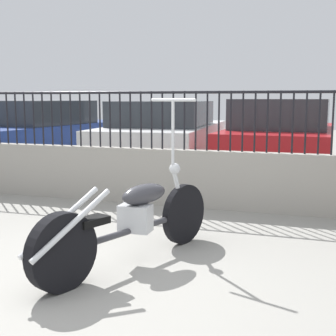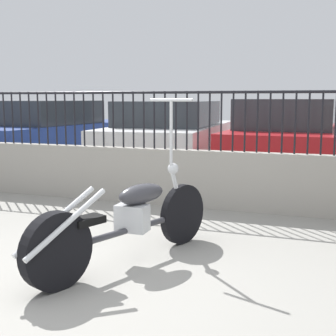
{
  "view_description": "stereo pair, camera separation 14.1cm",
  "coord_description": "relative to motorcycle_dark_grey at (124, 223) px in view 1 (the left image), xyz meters",
  "views": [
    {
      "loc": [
        1.9,
        -3.04,
        1.46
      ],
      "look_at": [
        0.32,
        1.78,
        0.7
      ],
      "focal_mm": 50.0,
      "sensor_mm": 36.0,
      "label": 1
    },
    {
      "loc": [
        2.03,
        -2.99,
        1.46
      ],
      "look_at": [
        0.32,
        1.78,
        0.7
      ],
      "focal_mm": 50.0,
      "sensor_mm": 36.0,
      "label": 2
    }
  ],
  "objects": [
    {
      "name": "ground_plane",
      "position": [
        -0.31,
        -0.58,
        -0.39
      ],
      "size": [
        40.0,
        40.0,
        0.0
      ],
      "primitive_type": "plane",
      "color": "gray"
    },
    {
      "name": "low_wall",
      "position": [
        -0.31,
        2.39,
        -0.0
      ],
      "size": [
        10.73,
        0.18,
        0.77
      ],
      "color": "#9E998E",
      "rests_on": "ground_plane"
    },
    {
      "name": "fence_railing",
      "position": [
        -0.31,
        2.39,
        0.89
      ],
      "size": [
        10.73,
        0.04,
        0.78
      ],
      "color": "black",
      "rests_on": "low_wall"
    },
    {
      "name": "motorcycle_dark_grey",
      "position": [
        0.0,
        0.0,
        0.0
      ],
      "size": [
        0.94,
        2.06,
        1.46
      ],
      "rotation": [
        0.0,
        0.0,
        1.2
      ],
      "color": "black",
      "rests_on": "ground_plane"
    },
    {
      "name": "car_blue",
      "position": [
        -3.92,
        4.85,
        0.32
      ],
      "size": [
        2.12,
        4.44,
        1.41
      ],
      "rotation": [
        0.0,
        0.0,
        1.47
      ],
      "color": "black",
      "rests_on": "ground_plane"
    },
    {
      "name": "car_white",
      "position": [
        -1.41,
        5.3,
        0.32
      ],
      "size": [
        2.16,
        4.46,
        1.4
      ],
      "rotation": [
        0.0,
        0.0,
        1.64
      ],
      "color": "black",
      "rests_on": "ground_plane"
    },
    {
      "name": "car_red",
      "position": [
        0.9,
        5.14,
        0.33
      ],
      "size": [
        1.87,
        4.05,
        1.44
      ],
      "rotation": [
        0.0,
        0.0,
        1.55
      ],
      "color": "black",
      "rests_on": "ground_plane"
    }
  ]
}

